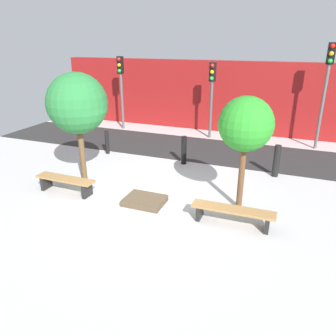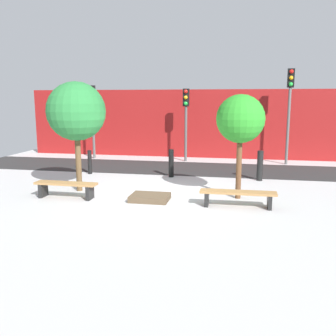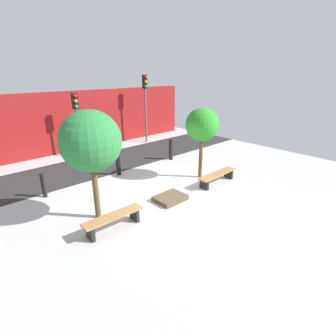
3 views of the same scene
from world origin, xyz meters
name	(u,v)px [view 1 (image 1 of 3)]	position (x,y,z in m)	size (l,w,h in m)	color
ground_plane	(151,197)	(0.00, 0.00, 0.00)	(18.00, 18.00, 0.00)	#B6B6B6
road_strip	(198,149)	(0.00, 4.68, 0.01)	(18.00, 3.10, 0.01)	#2A2A2A
building_facade	(219,96)	(0.00, 7.95, 1.63)	(16.20, 0.50, 3.26)	maroon
bench_left	(66,182)	(-2.42, -0.60, 0.33)	(1.82, 0.42, 0.46)	black
bench_right	(233,213)	(2.42, -0.60, 0.31)	(1.99, 0.42, 0.43)	black
planter_bed	(145,201)	(0.00, -0.40, 0.08)	(1.06, 0.82, 0.16)	brown
tree_behind_left_bench	(77,104)	(-2.42, 0.30, 2.43)	(1.77, 1.77, 3.32)	brown
tree_behind_right_bench	(246,125)	(2.42, 0.30, 2.24)	(1.35, 1.35, 2.94)	brown
bollard_far_left	(107,142)	(-3.14, 2.88, 0.45)	(0.15, 0.15, 0.90)	black
bollard_left	(184,150)	(0.00, 2.88, 0.51)	(0.19, 0.19, 1.01)	black
bollard_center	(276,161)	(3.14, 2.88, 0.53)	(0.21, 0.21, 1.05)	black
traffic_light_west	(121,80)	(-4.44, 6.51, 2.38)	(0.28, 0.27, 3.43)	#565656
traffic_light_mid_west	(212,86)	(0.00, 6.51, 2.27)	(0.28, 0.27, 3.27)	#515151
traffic_light_mid_east	(327,78)	(4.44, 6.51, 2.79)	(0.28, 0.27, 4.07)	#575757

